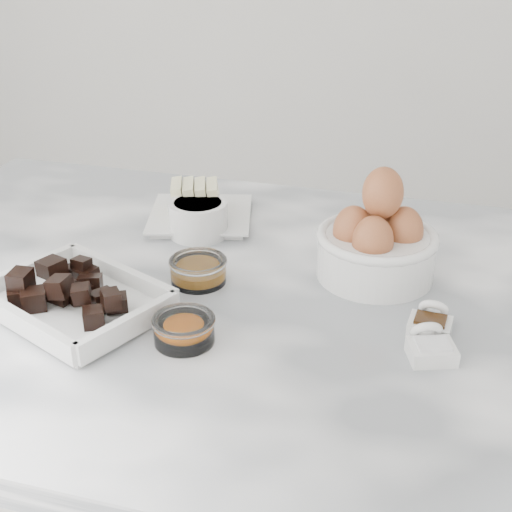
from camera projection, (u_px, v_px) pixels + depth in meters
The scene contains 9 objects.
marble_slab at pixel (236, 302), 0.99m from camera, with size 1.20×0.80×0.04m, color white.
chocolate_dish at pixel (74, 295), 0.92m from camera, with size 0.27×0.25×0.06m.
butter_plate at pixel (199, 207), 1.18m from camera, with size 0.20×0.20×0.07m.
sugar_ramekin at pixel (198, 217), 1.13m from camera, with size 0.09×0.09×0.06m.
egg_bowl at pixel (377, 242), 0.99m from camera, with size 0.17×0.17×0.16m.
honey_bowl at pixel (198, 270), 0.99m from camera, with size 0.08×0.08×0.04m.
zest_bowl at pixel (184, 328), 0.86m from camera, with size 0.08×0.08×0.03m.
vanilla_spoon at pixel (431, 322), 0.88m from camera, with size 0.05×0.07×0.04m.
salt_spoon at pixel (430, 346), 0.84m from camera, with size 0.07×0.08×0.04m.
Camera 1 is at (0.26, -0.81, 1.43)m, focal length 50.00 mm.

